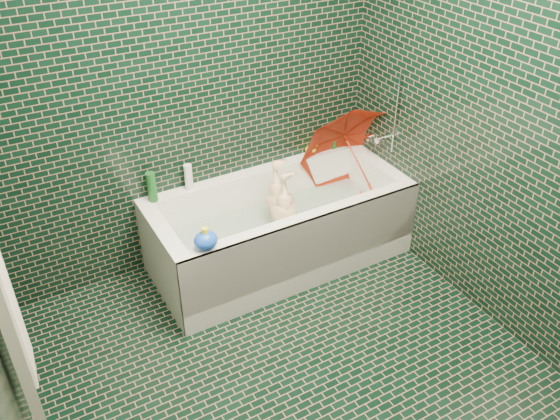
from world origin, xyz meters
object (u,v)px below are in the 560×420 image
child (285,225)px  bath_toy (206,240)px  umbrella (358,162)px  rubber_duck (312,148)px  bathtub (281,236)px

child → bath_toy: (-0.67, -0.27, 0.30)m
child → bath_toy: 0.78m
child → umbrella: bearing=111.3°
rubber_duck → child: bearing=-125.7°
bathtub → rubber_duck: 0.69m
child → rubber_duck: size_ratio=7.80×
bathtub → umbrella: size_ratio=2.37×
bathtub → child: bathtub is taller
child → umbrella: (0.63, 0.09, 0.27)m
bathtub → rubber_duck: bearing=38.0°
umbrella → bath_toy: 1.35m
bathtub → child: (0.02, -0.03, 0.10)m
child → rubber_duck: bearing=145.0°
bathtub → umbrella: 0.74m
rubber_duck → bathtub: bearing=-129.1°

